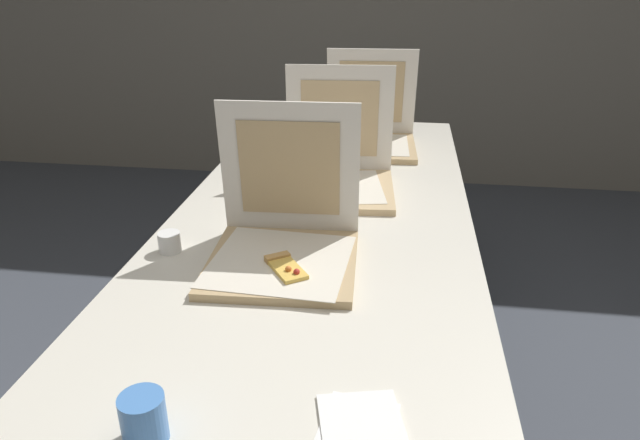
{
  "coord_description": "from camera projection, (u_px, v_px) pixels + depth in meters",
  "views": [
    {
      "loc": [
        0.23,
        -1.01,
        1.48
      ],
      "look_at": [
        0.02,
        0.47,
        0.81
      ],
      "focal_mm": 32.65,
      "sensor_mm": 36.0,
      "label": 1
    }
  ],
  "objects": [
    {
      "name": "table",
      "position": [
        322.0,
        227.0,
        1.84
      ],
      "size": [
        0.93,
        2.37,
        0.75
      ],
      "color": "silver",
      "rests_on": "ground"
    },
    {
      "name": "pizza_box_front",
      "position": [
        284.0,
        241.0,
        1.52
      ],
      "size": [
        0.4,
        0.4,
        0.4
      ],
      "rotation": [
        0.0,
        0.0,
        0.05
      ],
      "color": "tan",
      "rests_on": "table"
    },
    {
      "name": "pizza_box_middle",
      "position": [
        338.0,
        173.0,
        2.01
      ],
      "size": [
        0.41,
        0.41,
        0.4
      ],
      "rotation": [
        0.0,
        0.0,
        0.08
      ],
      "color": "tan",
      "rests_on": "table"
    },
    {
      "name": "pizza_box_back",
      "position": [
        370.0,
        134.0,
        2.46
      ],
      "size": [
        0.4,
        0.4,
        0.4
      ],
      "rotation": [
        0.0,
        0.0,
        0.05
      ],
      "color": "tan",
      "rests_on": "table"
    },
    {
      "name": "cup_white_near_left",
      "position": [
        170.0,
        242.0,
        1.58
      ],
      "size": [
        0.06,
        0.06,
        0.06
      ],
      "primitive_type": "cylinder",
      "color": "white",
      "rests_on": "table"
    },
    {
      "name": "cup_white_far",
      "position": [
        269.0,
        163.0,
        2.2
      ],
      "size": [
        0.06,
        0.06,
        0.06
      ],
      "primitive_type": "cylinder",
      "color": "white",
      "rests_on": "table"
    },
    {
      "name": "cup_printed_front",
      "position": [
        144.0,
        419.0,
        0.95
      ],
      "size": [
        0.08,
        0.08,
        0.09
      ],
      "primitive_type": "cylinder",
      "color": "#477FCC",
      "rests_on": "table"
    },
    {
      "name": "napkin_pile",
      "position": [
        360.0,
        421.0,
        1.0
      ],
      "size": [
        0.17,
        0.17,
        0.01
      ],
      "color": "white",
      "rests_on": "table"
    }
  ]
}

